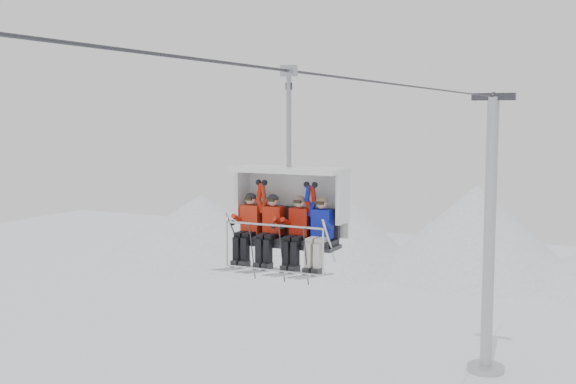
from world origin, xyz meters
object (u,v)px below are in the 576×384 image
at_px(lift_tower_right, 489,255).
at_px(chairlift_carrier, 291,204).
at_px(skier_far_right, 320,231).
at_px(skier_center_right, 298,229).
at_px(skier_far_left, 249,226).
at_px(skier_center_left, 271,227).

distance_m(lift_tower_right, chairlift_carrier, 22.38).
distance_m(chairlift_carrier, skier_far_right, 0.94).
bearing_deg(chairlift_carrier, skier_center_right, -46.98).
xyz_separation_m(skier_far_left, skier_center_left, (0.51, 0.00, 0.00)).
height_order(skier_far_left, skier_far_right, same).
bearing_deg(lift_tower_right, skier_center_right, -89.27).
bearing_deg(skier_far_right, skier_center_left, 180.00).
distance_m(skier_center_left, skier_center_right, 0.59).
height_order(lift_tower_right, skier_far_right, lift_tower_right).
bearing_deg(lift_tower_right, skier_far_left, -92.12).
bearing_deg(skier_far_right, chairlift_carrier, 158.20).
relative_size(skier_far_left, skier_center_left, 1.00).
height_order(lift_tower_right, chairlift_carrier, lift_tower_right).
distance_m(skier_center_right, skier_far_right, 0.48).
relative_size(lift_tower_right, skier_center_left, 7.99).
relative_size(lift_tower_right, skier_far_right, 7.99).
relative_size(chairlift_carrier, skier_far_right, 2.36).
distance_m(skier_center_left, skier_far_right, 1.07).
bearing_deg(chairlift_carrier, skier_far_left, -159.65).
distance_m(skier_far_left, skier_center_right, 1.10).
height_order(skier_center_left, skier_center_right, same).
height_order(chairlift_carrier, skier_far_right, chairlift_carrier).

